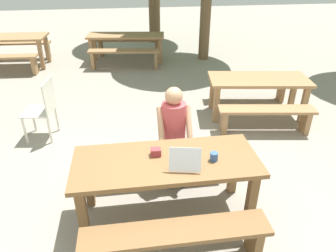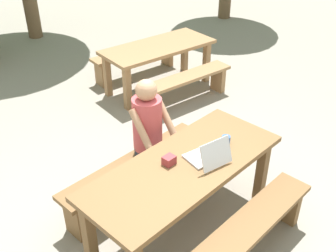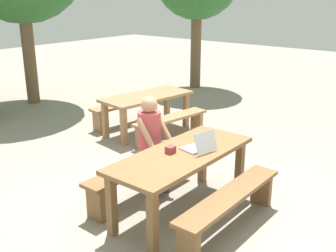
{
  "view_description": "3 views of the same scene",
  "coord_description": "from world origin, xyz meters",
  "px_view_note": "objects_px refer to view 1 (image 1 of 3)",
  "views": [
    {
      "loc": [
        -0.35,
        -2.6,
        2.61
      ],
      "look_at": [
        0.05,
        0.25,
        1.0
      ],
      "focal_mm": 33.56,
      "sensor_mm": 36.0,
      "label": 1
    },
    {
      "loc": [
        -2.09,
        -1.81,
        2.88
      ],
      "look_at": [
        0.05,
        0.25,
        1.0
      ],
      "focal_mm": 43.11,
      "sensor_mm": 36.0,
      "label": 2
    },
    {
      "loc": [
        -3.45,
        -2.57,
        2.49
      ],
      "look_at": [
        0.05,
        0.25,
        1.0
      ],
      "focal_mm": 43.52,
      "sensor_mm": 36.0,
      "label": 3
    }
  ],
  "objects_px": {
    "small_pouch": "(156,152)",
    "plastic_chair": "(43,108)",
    "person_seated": "(174,130)",
    "picnic_table_mid": "(126,39)",
    "coffee_mug": "(214,157)",
    "picnic_table_front": "(166,169)",
    "picnic_table_distant": "(258,84)",
    "laptop": "(185,160)",
    "picnic_table_rear": "(6,41)"
  },
  "relations": [
    {
      "from": "plastic_chair",
      "to": "picnic_table_front",
      "type": "bearing_deg",
      "value": 46.81
    },
    {
      "from": "coffee_mug",
      "to": "picnic_table_rear",
      "type": "distance_m",
      "value": 6.91
    },
    {
      "from": "picnic_table_mid",
      "to": "picnic_table_front",
      "type": "bearing_deg",
      "value": -79.95
    },
    {
      "from": "person_seated",
      "to": "picnic_table_distant",
      "type": "height_order",
      "value": "person_seated"
    },
    {
      "from": "laptop",
      "to": "picnic_table_rear",
      "type": "height_order",
      "value": "laptop"
    },
    {
      "from": "laptop",
      "to": "picnic_table_distant",
      "type": "height_order",
      "value": "laptop"
    },
    {
      "from": "small_pouch",
      "to": "picnic_table_mid",
      "type": "xyz_separation_m",
      "value": [
        -0.19,
        5.63,
        -0.18
      ]
    },
    {
      "from": "picnic_table_mid",
      "to": "picnic_table_distant",
      "type": "relative_size",
      "value": 1.14
    },
    {
      "from": "plastic_chair",
      "to": "small_pouch",
      "type": "bearing_deg",
      "value": 46.52
    },
    {
      "from": "coffee_mug",
      "to": "picnic_table_distant",
      "type": "relative_size",
      "value": 0.05
    },
    {
      "from": "small_pouch",
      "to": "plastic_chair",
      "type": "relative_size",
      "value": 0.11
    },
    {
      "from": "person_seated",
      "to": "picnic_table_mid",
      "type": "relative_size",
      "value": 0.62
    },
    {
      "from": "picnic_table_distant",
      "to": "small_pouch",
      "type": "bearing_deg",
      "value": -125.16
    },
    {
      "from": "small_pouch",
      "to": "picnic_table_rear",
      "type": "relative_size",
      "value": 0.05
    },
    {
      "from": "coffee_mug",
      "to": "picnic_table_mid",
      "type": "bearing_deg",
      "value": 97.47
    },
    {
      "from": "small_pouch",
      "to": "picnic_table_mid",
      "type": "height_order",
      "value": "small_pouch"
    },
    {
      "from": "picnic_table_front",
      "to": "small_pouch",
      "type": "xyz_separation_m",
      "value": [
        -0.09,
        0.09,
        0.15
      ]
    },
    {
      "from": "coffee_mug",
      "to": "picnic_table_mid",
      "type": "height_order",
      "value": "coffee_mug"
    },
    {
      "from": "picnic_table_front",
      "to": "small_pouch",
      "type": "height_order",
      "value": "small_pouch"
    },
    {
      "from": "laptop",
      "to": "plastic_chair",
      "type": "bearing_deg",
      "value": -37.77
    },
    {
      "from": "laptop",
      "to": "coffee_mug",
      "type": "xyz_separation_m",
      "value": [
        0.31,
        0.04,
        -0.01
      ]
    },
    {
      "from": "laptop",
      "to": "plastic_chair",
      "type": "relative_size",
      "value": 0.4
    },
    {
      "from": "picnic_table_front",
      "to": "plastic_chair",
      "type": "relative_size",
      "value": 2.01
    },
    {
      "from": "person_seated",
      "to": "coffee_mug",
      "type": "bearing_deg",
      "value": -66.59
    },
    {
      "from": "small_pouch",
      "to": "picnic_table_mid",
      "type": "bearing_deg",
      "value": 91.91
    },
    {
      "from": "picnic_table_front",
      "to": "picnic_table_rear",
      "type": "relative_size",
      "value": 0.96
    },
    {
      "from": "small_pouch",
      "to": "coffee_mug",
      "type": "distance_m",
      "value": 0.6
    },
    {
      "from": "small_pouch",
      "to": "plastic_chair",
      "type": "xyz_separation_m",
      "value": [
        -1.55,
        1.87,
        -0.29
      ]
    },
    {
      "from": "picnic_table_front",
      "to": "picnic_table_distant",
      "type": "xyz_separation_m",
      "value": [
        1.93,
        2.25,
        -0.05
      ]
    },
    {
      "from": "picnic_table_front",
      "to": "small_pouch",
      "type": "distance_m",
      "value": 0.2
    },
    {
      "from": "picnic_table_front",
      "to": "coffee_mug",
      "type": "xyz_separation_m",
      "value": [
        0.48,
        -0.08,
        0.16
      ]
    },
    {
      "from": "picnic_table_front",
      "to": "picnic_table_distant",
      "type": "relative_size",
      "value": 1.07
    },
    {
      "from": "coffee_mug",
      "to": "picnic_table_rear",
      "type": "bearing_deg",
      "value": 122.61
    },
    {
      "from": "picnic_table_front",
      "to": "picnic_table_mid",
      "type": "height_order",
      "value": "picnic_table_front"
    },
    {
      "from": "laptop",
      "to": "small_pouch",
      "type": "distance_m",
      "value": 0.34
    },
    {
      "from": "plastic_chair",
      "to": "picnic_table_mid",
      "type": "bearing_deg",
      "value": 167.12
    },
    {
      "from": "plastic_chair",
      "to": "picnic_table_distant",
      "type": "bearing_deg",
      "value": 101.56
    },
    {
      "from": "plastic_chair",
      "to": "picnic_table_mid",
      "type": "height_order",
      "value": "plastic_chair"
    },
    {
      "from": "person_seated",
      "to": "picnic_table_rear",
      "type": "relative_size",
      "value": 0.64
    },
    {
      "from": "coffee_mug",
      "to": "picnic_table_rear",
      "type": "xyz_separation_m",
      "value": [
        -3.72,
        5.82,
        -0.14
      ]
    },
    {
      "from": "person_seated",
      "to": "small_pouch",
      "type": "bearing_deg",
      "value": -117.79
    },
    {
      "from": "picnic_table_front",
      "to": "picnic_table_rear",
      "type": "distance_m",
      "value": 6.59
    },
    {
      "from": "picnic_table_front",
      "to": "laptop",
      "type": "distance_m",
      "value": 0.27
    },
    {
      "from": "picnic_table_front",
      "to": "coffee_mug",
      "type": "bearing_deg",
      "value": -9.34
    },
    {
      "from": "person_seated",
      "to": "picnic_table_mid",
      "type": "xyz_separation_m",
      "value": [
        -0.46,
        5.11,
        -0.13
      ]
    },
    {
      "from": "picnic_table_front",
      "to": "laptop",
      "type": "height_order",
      "value": "laptop"
    },
    {
      "from": "picnic_table_front",
      "to": "small_pouch",
      "type": "relative_size",
      "value": 18.52
    },
    {
      "from": "plastic_chair",
      "to": "picnic_table_distant",
      "type": "xyz_separation_m",
      "value": [
        3.57,
        0.28,
        0.09
      ]
    },
    {
      "from": "coffee_mug",
      "to": "person_seated",
      "type": "relative_size",
      "value": 0.07
    },
    {
      "from": "person_seated",
      "to": "picnic_table_distant",
      "type": "bearing_deg",
      "value": 43.17
    }
  ]
}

